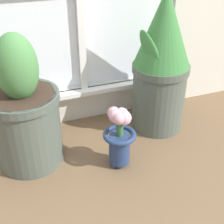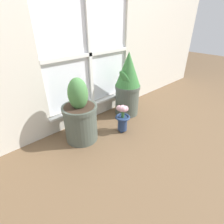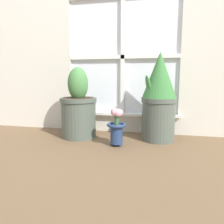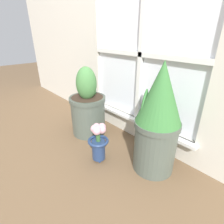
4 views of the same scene
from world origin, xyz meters
The scene contains 4 objects.
ground_plane centered at (0.00, 0.00, 0.00)m, with size 10.00×10.00×0.00m, color brown.
potted_plant_left centered at (-0.35, 0.27, 0.25)m, with size 0.32×0.32×0.62m.
potted_plant_right centered at (0.35, 0.32, 0.38)m, with size 0.29×0.29×0.74m.
flower_vase centered at (0.03, 0.09, 0.17)m, with size 0.15×0.15×0.30m.
Camera 2 is at (-1.08, -0.96, 1.08)m, focal length 28.00 mm.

